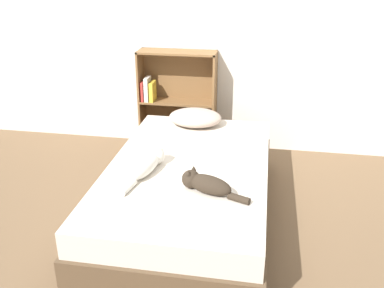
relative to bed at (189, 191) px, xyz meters
The scene contains 7 objects.
ground_plane 0.23m from the bed, ahead, with size 8.00×8.00×0.00m, color brown.
wall_back 1.78m from the bed, 90.00° to the left, with size 8.00×0.06×2.50m.
bed is the anchor object (origin of this frame).
pillow 0.87m from the bed, 95.96° to the left, with size 0.49×0.38×0.15m.
cat_light 0.43m from the bed, 150.78° to the right, with size 0.20×0.59×0.16m.
cat_dark 0.51m from the bed, 64.45° to the right, with size 0.47×0.25×0.15m.
bookshelf 1.42m from the bed, 105.66° to the left, with size 0.79×0.26×1.04m.
Camera 1 is at (0.52, -2.84, 1.91)m, focal length 40.00 mm.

